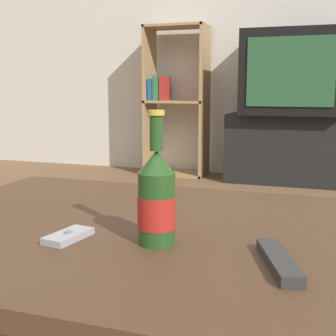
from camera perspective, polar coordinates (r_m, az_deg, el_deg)
The scene contains 8 objects.
back_wall at distance 4.03m, azimuth 12.99°, elevation 17.62°, with size 8.00×0.05×2.60m.
coffee_table at distance 1.11m, azimuth -6.37°, elevation -9.49°, with size 1.05×0.87×0.42m.
tv_stand at distance 3.74m, azimuth 14.66°, elevation 2.28°, with size 0.96×0.38×0.53m.
television at distance 3.71m, azimuth 15.04°, elevation 11.12°, with size 0.74×0.57×0.62m.
bookshelf at distance 3.95m, azimuth 0.70°, elevation 8.35°, with size 0.50×0.30×1.23m.
beer_bottle at distance 0.92m, azimuth -1.41°, elevation -3.77°, with size 0.08×0.08×0.27m.
cell_phone at distance 0.99m, azimuth -12.05°, elevation -8.10°, with size 0.07×0.12×0.02m.
remote_control at distance 0.85m, azimuth 13.36°, elevation -10.98°, with size 0.10×0.19×0.02m.
Camera 1 is at (0.45, -0.94, 0.73)m, focal length 50.00 mm.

